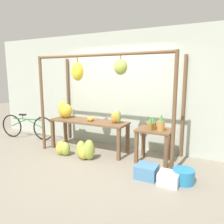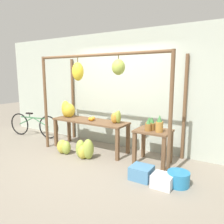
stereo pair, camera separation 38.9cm
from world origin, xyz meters
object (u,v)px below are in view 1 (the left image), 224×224
banana_pile_ground_right (85,151)px  fruit_crate_white (147,171)px  blue_bucket (183,176)px  parked_bicycle (27,127)px  papaya_pile (116,117)px  banana_pile_ground_left (63,148)px  banana_pile_on_table (65,110)px  pineapple_cluster (154,124)px  orange_pile (90,119)px  fruit_crate_purple (169,179)px

banana_pile_ground_right → fruit_crate_white: 1.44m
banana_pile_ground_right → blue_bucket: banana_pile_ground_right is taller
fruit_crate_white → blue_bucket: blue_bucket is taller
fruit_crate_white → parked_bicycle: size_ratio=0.22×
papaya_pile → banana_pile_ground_left: bearing=-149.2°
banana_pile_ground_right → parked_bicycle: bearing=166.4°
fruit_crate_white → papaya_pile: 1.48m
banana_pile_on_table → pineapple_cluster: (2.28, -0.05, -0.10)m
banana_pile_ground_right → blue_bucket: bearing=-3.1°
orange_pile → fruit_crate_purple: size_ratio=0.53×
fruit_crate_purple → banana_pile_on_table: bearing=163.6°
parked_bicycle → orange_pile: bearing=-1.8°
pineapple_cluster → banana_pile_on_table: bearing=178.7°
papaya_pile → fruit_crate_purple: 1.81m
banana_pile_ground_right → parked_bicycle: 2.39m
orange_pile → fruit_crate_purple: (2.00, -0.78, -0.66)m
pineapple_cluster → fruit_crate_purple: (0.48, -0.76, -0.71)m
banana_pile_ground_left → fruit_crate_white: (2.01, -0.20, -0.04)m
banana_pile_on_table → fruit_crate_white: (2.36, -0.75, -0.80)m
orange_pile → blue_bucket: (2.20, -0.60, -0.65)m
banana_pile_ground_left → fruit_crate_white: banana_pile_ground_left is taller
banana_pile_on_table → banana_pile_ground_right: 1.29m
banana_pile_ground_right → parked_bicycle: (-2.32, 0.56, 0.15)m
banana_pile_ground_left → banana_pile_ground_right: (0.58, 0.02, 0.03)m
banana_pile_ground_left → fruit_crate_white: bearing=-5.8°
orange_pile → fruit_crate_purple: orange_pile is taller
fruit_crate_white → banana_pile_ground_left: bearing=174.2°
orange_pile → pineapple_cluster: size_ratio=0.48×
fruit_crate_white → fruit_crate_purple: bearing=-9.8°
pineapple_cluster → blue_bucket: 1.14m
pineapple_cluster → papaya_pile: 0.91m
orange_pile → fruit_crate_purple: 2.24m
pineapple_cluster → blue_bucket: (0.69, -0.59, -0.70)m
orange_pile → blue_bucket: bearing=-15.4°
orange_pile → banana_pile_ground_right: size_ratio=0.36×
banana_pile_on_table → orange_pile: banana_pile_on_table is taller
fruit_crate_white → parked_bicycle: 3.83m
orange_pile → parked_bicycle: bearing=178.2°
banana_pile_on_table → orange_pile: (0.76, -0.03, -0.14)m
fruit_crate_purple → orange_pile: bearing=158.6°
banana_pile_on_table → fruit_crate_purple: bearing=-16.4°
banana_pile_ground_right → banana_pile_on_table: bearing=150.6°
blue_bucket → fruit_crate_purple: blue_bucket is taller
pineapple_cluster → banana_pile_ground_right: (-1.34, -0.47, -0.63)m
orange_pile → papaya_pile: bearing=9.3°
blue_bucket → parked_bicycle: (-4.35, 0.67, 0.23)m
papaya_pile → parked_bicycle: bearing=-179.3°
blue_bucket → papaya_pile: 1.89m
orange_pile → banana_pile_ground_right: bearing=-70.9°
parked_bicycle → fruit_crate_white: bearing=-11.8°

